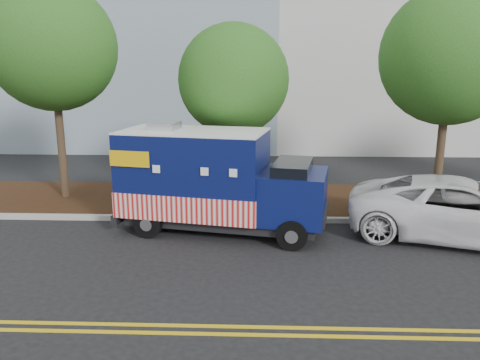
{
  "coord_description": "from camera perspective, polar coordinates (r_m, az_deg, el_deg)",
  "views": [
    {
      "loc": [
        0.96,
        -11.91,
        4.51
      ],
      "look_at": [
        0.5,
        0.6,
        1.47
      ],
      "focal_mm": 35.0,
      "sensor_mm": 36.0,
      "label": 1
    }
  ],
  "objects": [
    {
      "name": "ground",
      "position": [
        12.78,
        -2.37,
        -7.05
      ],
      "size": [
        120.0,
        120.0,
        0.0
      ],
      "primitive_type": "plane",
      "color": "black",
      "rests_on": "ground"
    },
    {
      "name": "mulch_strip",
      "position": [
        16.07,
        -1.42,
        -2.39
      ],
      "size": [
        120.0,
        4.0,
        0.15
      ],
      "primitive_type": "cube",
      "color": "black",
      "rests_on": "ground"
    },
    {
      "name": "sign_post",
      "position": [
        14.28,
        -7.2,
        0.13
      ],
      "size": [
        0.06,
        0.06,
        2.4
      ],
      "primitive_type": "cube",
      "color": "#473828",
      "rests_on": "ground"
    },
    {
      "name": "tree_b",
      "position": [
        15.35,
        -0.79,
        12.1
      ],
      "size": [
        3.57,
        3.57,
        5.9
      ],
      "color": "#38281C",
      "rests_on": "ground"
    },
    {
      "name": "centerline_far",
      "position": [
        8.56,
        -4.9,
        -18.17
      ],
      "size": [
        120.0,
        0.1,
        0.01
      ],
      "primitive_type": "cube",
      "color": "gold",
      "rests_on": "ground"
    },
    {
      "name": "centerline_near",
      "position": [
        8.77,
        -4.7,
        -17.31
      ],
      "size": [
        120.0,
        0.1,
        0.01
      ],
      "primitive_type": "cube",
      "color": "gold",
      "rests_on": "ground"
    },
    {
      "name": "white_car",
      "position": [
        13.76,
        25.55,
        -3.31
      ],
      "size": [
        6.42,
        4.42,
        1.63
      ],
      "primitive_type": "imported",
      "rotation": [
        0.0,
        0.0,
        1.25
      ],
      "color": "white",
      "rests_on": "ground"
    },
    {
      "name": "tree_c",
      "position": [
        16.01,
        24.23,
        13.62
      ],
      "size": [
        4.21,
        4.21,
        6.94
      ],
      "color": "#38281C",
      "rests_on": "ground"
    },
    {
      "name": "food_truck",
      "position": [
        12.98,
        -3.45,
        -0.39
      ],
      "size": [
        6.03,
        3.16,
        3.03
      ],
      "rotation": [
        0.0,
        0.0,
        -0.2
      ],
      "color": "black",
      "rests_on": "ground"
    },
    {
      "name": "curb",
      "position": [
        14.07,
        -1.93,
        -4.75
      ],
      "size": [
        120.0,
        0.18,
        0.15
      ],
      "primitive_type": "cube",
      "color": "#9E9E99",
      "rests_on": "ground"
    },
    {
      "name": "tree_a",
      "position": [
        16.71,
        -21.9,
        14.78
      ],
      "size": [
        4.1,
        4.1,
        7.18
      ],
      "color": "#38281C",
      "rests_on": "ground"
    }
  ]
}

